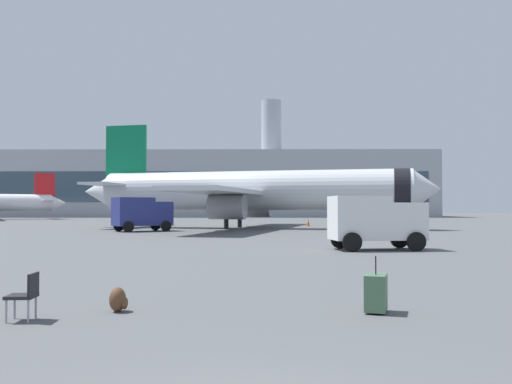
% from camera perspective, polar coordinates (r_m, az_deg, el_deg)
% --- Properties ---
extents(airplane_at_gate, '(35.48, 32.26, 10.50)m').
position_cam_1_polar(airplane_at_gate, '(53.22, -0.55, 0.12)').
color(airplane_at_gate, silver).
rests_on(airplane_at_gate, ground).
extents(service_truck, '(5.21, 4.51, 2.90)m').
position_cam_1_polar(service_truck, '(47.88, -11.81, -2.11)').
color(service_truck, navy).
rests_on(service_truck, ground).
extents(cargo_van, '(4.61, 2.80, 2.60)m').
position_cam_1_polar(cargo_van, '(27.09, 12.32, -2.85)').
color(cargo_van, white).
rests_on(cargo_van, ground).
extents(safety_cone_near, '(0.44, 0.44, 0.83)m').
position_cam_1_polar(safety_cone_near, '(60.42, 5.45, -3.16)').
color(safety_cone_near, '#F2590C').
rests_on(safety_cone_near, ground).
extents(safety_cone_mid, '(0.44, 0.44, 0.70)m').
position_cam_1_polar(safety_cone_mid, '(58.50, 9.86, -3.26)').
color(safety_cone_mid, '#F2590C').
rests_on(safety_cone_mid, ground).
extents(rolling_suitcase, '(0.57, 0.73, 1.10)m').
position_cam_1_polar(rolling_suitcase, '(11.11, 12.38, -10.18)').
color(rolling_suitcase, '#476B4C').
rests_on(rolling_suitcase, ground).
extents(traveller_backpack, '(0.36, 0.40, 0.48)m').
position_cam_1_polar(traveller_backpack, '(11.30, -14.13, -10.84)').
color(traveller_backpack, brown).
rests_on(traveller_backpack, ground).
extents(gate_chair, '(0.51, 0.51, 0.86)m').
position_cam_1_polar(gate_chair, '(10.91, -22.85, -9.68)').
color(gate_chair, black).
rests_on(gate_chair, ground).
extents(terminal_building, '(109.82, 21.45, 25.90)m').
position_cam_1_polar(terminal_building, '(123.09, -7.90, 0.73)').
color(terminal_building, '#9EA3AD').
rests_on(terminal_building, ground).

